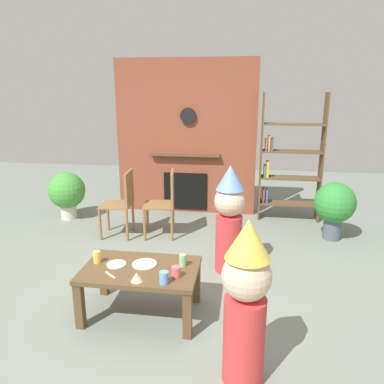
{
  "coord_description": "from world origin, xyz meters",
  "views": [
    {
      "loc": [
        0.68,
        -3.21,
        1.94
      ],
      "look_at": [
        0.15,
        0.4,
        0.93
      ],
      "focal_mm": 34.82,
      "sensor_mm": 36.0,
      "label": 1
    }
  ],
  "objects": [
    {
      "name": "paper_cup_center",
      "position": [
        -0.6,
        -0.34,
        0.5
      ],
      "size": [
        0.06,
        0.06,
        0.11
      ],
      "primitive_type": "cylinder",
      "color": "#F2CC4C",
      "rests_on": "coffee_table"
    },
    {
      "name": "child_in_pink",
      "position": [
        0.53,
        0.56,
        0.63
      ],
      "size": [
        0.33,
        0.33,
        1.19
      ],
      "rotation": [
        0.0,
        0.0,
        -2.22
      ],
      "color": "#D13838",
      "rests_on": "ground_plane"
    },
    {
      "name": "potted_plant_short",
      "position": [
        -2.01,
        1.94,
        0.42
      ],
      "size": [
        0.55,
        0.55,
        0.72
      ],
      "color": "beige",
      "rests_on": "ground_plane"
    },
    {
      "name": "bookshelf",
      "position": [
        1.29,
        2.4,
        0.89
      ],
      "size": [
        0.9,
        0.28,
        1.9
      ],
      "color": "brown",
      "rests_on": "ground_plane"
    },
    {
      "name": "coffee_table",
      "position": [
        -0.19,
        -0.38,
        0.37
      ],
      "size": [
        1.0,
        0.63,
        0.45
      ],
      "color": "brown",
      "rests_on": "ground_plane"
    },
    {
      "name": "table_fork",
      "position": [
        -0.4,
        -0.55,
        0.45
      ],
      "size": [
        0.13,
        0.11,
        0.01
      ],
      "primitive_type": "cube",
      "rotation": [
        0.0,
        0.0,
        2.45
      ],
      "color": "silver",
      "rests_on": "coffee_table"
    },
    {
      "name": "paper_cup_near_right",
      "position": [
        0.15,
        -0.49,
        0.49
      ],
      "size": [
        0.08,
        0.08,
        0.09
      ],
      "primitive_type": "cylinder",
      "color": "#E5666B",
      "rests_on": "coffee_table"
    },
    {
      "name": "paper_plate_front",
      "position": [
        -0.41,
        -0.36,
        0.45
      ],
      "size": [
        0.17,
        0.17,
        0.01
      ],
      "primitive_type": "cylinder",
      "color": "white",
      "rests_on": "coffee_table"
    },
    {
      "name": "birthday_cake_slice",
      "position": [
        -0.15,
        -0.61,
        0.49
      ],
      "size": [
        0.1,
        0.1,
        0.07
      ],
      "primitive_type": "cone",
      "color": "#EAC68C",
      "rests_on": "coffee_table"
    },
    {
      "name": "brick_fireplace_feature",
      "position": [
        -0.26,
        2.6,
        1.19
      ],
      "size": [
        2.2,
        0.28,
        2.4
      ],
      "color": "brown",
      "rests_on": "ground_plane"
    },
    {
      "name": "dining_chair_left",
      "position": [
        -0.93,
        1.37,
        0.51
      ],
      "size": [
        0.43,
        0.43,
        0.9
      ],
      "rotation": [
        0.0,
        0.0,
        3.22
      ],
      "color": "olive",
      "rests_on": "ground_plane"
    },
    {
      "name": "potted_plant_tall",
      "position": [
        1.86,
        1.67,
        0.47
      ],
      "size": [
        0.54,
        0.54,
        0.77
      ],
      "color": "#4C5660",
      "rests_on": "ground_plane"
    },
    {
      "name": "dining_chair_middle",
      "position": [
        -0.36,
        1.46,
        0.51
      ],
      "size": [
        0.46,
        0.46,
        0.9
      ],
      "rotation": [
        0.0,
        0.0,
        3.3
      ],
      "color": "olive",
      "rests_on": "ground_plane"
    },
    {
      "name": "ground_plane",
      "position": [
        0.0,
        0.0,
        0.0
      ],
      "size": [
        12.0,
        12.0,
        0.0
      ],
      "primitive_type": "plane",
      "color": "gray"
    },
    {
      "name": "paper_cup_far_left",
      "position": [
        0.07,
        -0.62,
        0.5
      ],
      "size": [
        0.07,
        0.07,
        0.1
      ],
      "primitive_type": "cylinder",
      "color": "#669EE0",
      "rests_on": "coffee_table"
    },
    {
      "name": "paper_plate_rear",
      "position": [
        -0.17,
        -0.32,
        0.45
      ],
      "size": [
        0.22,
        0.22,
        0.01
      ],
      "primitive_type": "cylinder",
      "color": "white",
      "rests_on": "coffee_table"
    },
    {
      "name": "paper_cup_near_left",
      "position": [
        0.17,
        -0.3,
        0.5
      ],
      "size": [
        0.06,
        0.06,
        0.11
      ],
      "primitive_type": "cylinder",
      "color": "#8CD18C",
      "rests_on": "coffee_table"
    },
    {
      "name": "child_with_cone_hat",
      "position": [
        0.71,
        -1.04,
        0.62
      ],
      "size": [
        0.33,
        0.33,
        1.18
      ],
      "rotation": [
        0.0,
        0.0,
        2.51
      ],
      "color": "#D13838",
      "rests_on": "ground_plane"
    }
  ]
}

